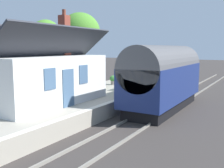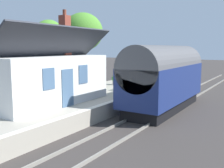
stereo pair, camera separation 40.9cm
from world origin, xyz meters
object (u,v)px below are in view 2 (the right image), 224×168
object	(u,v)px
train	(165,77)
bench_by_lamp	(153,77)
planter_under_sign	(115,80)
bench_platform_end	(144,79)
tree_far_left	(49,43)
bench_mid_platform	(160,75)
planter_corner_building	(124,76)
bench_near_building	(124,84)
station_sign_board	(144,73)
planter_by_door	(127,79)
planter_bench_right	(162,79)
station_building	(44,77)
tree_behind_building	(83,32)
planter_bench_left	(102,83)

from	to	relation	value
train	bench_by_lamp	size ratio (longest dim) A/B	6.26
planter_under_sign	train	bearing A→B (deg)	-118.13
bench_platform_end	tree_far_left	size ratio (longest dim) A/B	0.20
bench_mid_platform	planter_corner_building	distance (m)	3.76
train	tree_far_left	world-z (taller)	tree_far_left
bench_near_building	station_sign_board	size ratio (longest dim) A/B	0.89
planter_corner_building	planter_under_sign	bearing A→B (deg)	-161.05
bench_by_lamp	planter_by_door	xyz separation A→B (m)	(-1.74, 1.95, -0.16)
bench_by_lamp	planter_bench_right	size ratio (longest dim) A/B	1.58
bench_mid_platform	planter_under_sign	world-z (taller)	bench_mid_platform
station_building	tree_behind_building	xyz separation A→B (m)	(10.80, 5.54, 3.34)
bench_platform_end	planter_corner_building	size ratio (longest dim) A/B	1.33
tree_behind_building	tree_far_left	size ratio (longest dim) A/B	1.10
bench_near_building	train	bearing A→B (deg)	-106.43
planter_bench_left	station_sign_board	bearing A→B (deg)	-46.46
station_building	planter_under_sign	distance (m)	8.78
planter_by_door	planter_corner_building	distance (m)	2.57
bench_platform_end	train	bearing A→B (deg)	-142.48
train	planter_by_door	xyz separation A→B (m)	(5.32, 5.77, -1.00)
train	tree_behind_building	xyz separation A→B (m)	(5.19, 10.97, 3.55)
train	planter_by_door	distance (m)	7.92
station_building	planter_corner_building	bearing A→B (deg)	8.06
station_building	station_sign_board	xyz separation A→B (m)	(8.69, -2.46, -0.34)
planter_bench_left	planter_corner_building	world-z (taller)	planter_bench_left
bench_mid_platform	planter_by_door	distance (m)	4.21
tree_behind_building	tree_far_left	xyz separation A→B (m)	(-1.64, 3.23, -1.06)
bench_platform_end	station_sign_board	world-z (taller)	station_sign_board
tree_behind_building	planter_bench_left	bearing A→B (deg)	-129.48
train	tree_far_left	size ratio (longest dim) A/B	1.25
bench_by_lamp	planter_corner_building	size ratio (longest dim) A/B	1.34
train	tree_behind_building	bearing A→B (deg)	64.70
planter_bench_right	planter_bench_left	bearing A→B (deg)	158.44
bench_near_building	planter_under_sign	bearing A→B (deg)	45.54
planter_bench_left	tree_behind_building	world-z (taller)	tree_behind_building
bench_platform_end	planter_bench_left	xyz separation A→B (m)	(-4.25, 1.71, 0.01)
planter_under_sign	planter_bench_right	distance (m)	4.93
planter_bench_right	station_sign_board	bearing A→B (deg)	179.66
station_sign_board	tree_behind_building	world-z (taller)	tree_behind_building
planter_bench_right	tree_far_left	xyz separation A→B (m)	(-3.58, 11.25, 3.50)
station_building	bench_platform_end	xyz separation A→B (m)	(10.54, -1.64, -1.05)
planter_bench_left	tree_far_left	world-z (taller)	tree_far_left
train	bench_mid_platform	distance (m)	9.95
planter_under_sign	tree_far_left	world-z (taller)	tree_far_left
bench_near_building	planter_under_sign	world-z (taller)	bench_near_building
station_building	tree_behind_building	world-z (taller)	tree_behind_building
train	station_building	world-z (taller)	station_building
bench_near_building	planter_under_sign	distance (m)	2.84
planter_bench_left	station_building	bearing A→B (deg)	-179.38
planter_bench_left	planter_bench_right	size ratio (longest dim) A/B	1.00
planter_by_door	planter_bench_right	bearing A→B (deg)	-57.41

